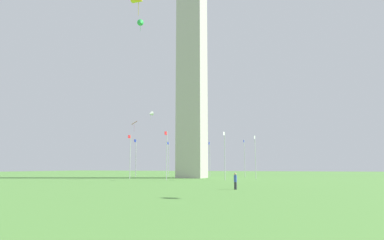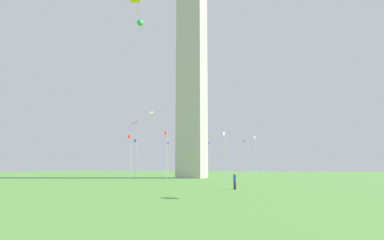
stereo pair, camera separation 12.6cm
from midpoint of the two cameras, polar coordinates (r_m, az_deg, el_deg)
name	(u,v)px [view 2 (the right image)]	position (r m, az deg, el deg)	size (l,w,h in m)	color
ground_plane	(192,178)	(76.49, 0.05, -9.76)	(260.00, 260.00, 0.00)	#548C3D
obelisk_monument	(192,64)	(80.12, 0.05, 9.46)	(5.80, 5.80, 52.76)	#B7B2A8
flagpole_n	(166,153)	(63.21, -4.28, -5.62)	(1.12, 0.14, 9.11)	silver
flagpole_ne	(225,153)	(63.91, 5.58, -5.63)	(1.12, 0.14, 9.11)	silver
flagpole_e	(255,155)	(72.96, 10.69, -5.82)	(1.12, 0.14, 9.11)	silver
flagpole_se	(245,157)	(83.59, 8.92, -6.11)	(1.12, 0.14, 9.11)	silver
flagpole_s	(210,157)	(89.99, 3.07, -6.32)	(1.12, 0.14, 9.11)	silver
flagpole_sw	(169,157)	(89.49, -3.93, -6.30)	(1.12, 0.14, 9.11)	silver
flagpole_w	(136,156)	(82.28, -9.41, -6.07)	(1.12, 0.14, 9.11)	silver
flagpole_nw	(130,155)	(71.47, -10.37, -5.78)	(1.12, 0.14, 9.11)	silver
person_blue_shirt	(235,181)	(37.51, 7.34, -10.22)	(0.32, 0.32, 1.79)	#2D2D38
kite_pink_diamond	(134,123)	(69.25, -9.68, -0.52)	(1.66, 1.57, 2.20)	pink
kite_white_delta	(151,114)	(66.43, -6.96, 1.08)	(1.23, 1.16, 1.75)	white
kite_green_delta	(140,23)	(62.85, -8.65, 15.94)	(1.80, 1.72, 2.32)	green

